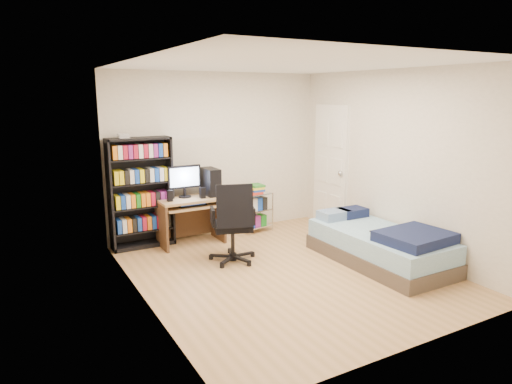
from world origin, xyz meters
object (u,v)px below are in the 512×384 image
office_chair (233,237)px  bed (381,245)px  computer_desk (195,201)px  media_shelf (141,192)px

office_chair → bed: office_chair is taller
office_chair → computer_desk: bearing=114.6°
computer_desk → bed: size_ratio=0.60×
office_chair → bed: bearing=-12.2°
office_chair → bed: (1.66, -0.97, -0.10)m
media_shelf → office_chair: (0.86, -1.20, -0.47)m
computer_desk → office_chair: 1.07m
media_shelf → office_chair: media_shelf is taller
media_shelf → computer_desk: media_shelf is taller
computer_desk → media_shelf: bearing=166.7°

